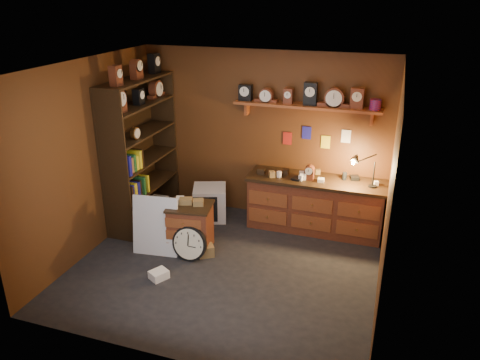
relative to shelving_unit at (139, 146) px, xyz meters
name	(u,v)px	position (x,y,z in m)	size (l,w,h in m)	color
floor	(226,266)	(1.79, -0.98, -1.25)	(4.00, 4.00, 0.00)	black
room_shell	(230,145)	(1.84, -0.87, 0.47)	(4.02, 3.62, 2.71)	#562F14
shelving_unit	(139,146)	(0.00, 0.00, 0.00)	(0.47, 1.60, 2.58)	black
workbench	(315,202)	(2.74, 0.49, -0.78)	(2.10, 0.66, 1.36)	brown
low_cabinet	(191,225)	(1.15, -0.69, -0.87)	(0.69, 0.61, 0.79)	brown
big_round_clock	(189,244)	(1.25, -0.95, -1.01)	(0.50, 0.17, 0.50)	black
white_panel	(157,252)	(0.72, -0.94, -1.25)	(0.66, 0.03, 0.88)	silver
mini_fridge	(210,203)	(1.04, 0.33, -0.98)	(0.67, 0.69, 0.55)	silver
floor_box_a	(145,231)	(0.31, -0.53, -1.18)	(0.24, 0.21, 0.15)	olive
floor_box_b	(159,275)	(1.06, -1.52, -1.20)	(0.19, 0.22, 0.11)	white
floor_box_c	(206,251)	(1.43, -0.80, -1.17)	(0.21, 0.18, 0.16)	olive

